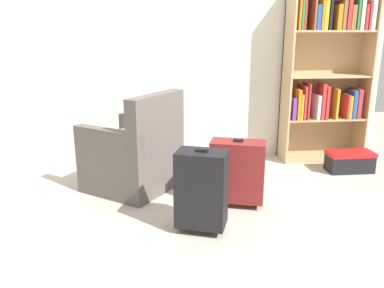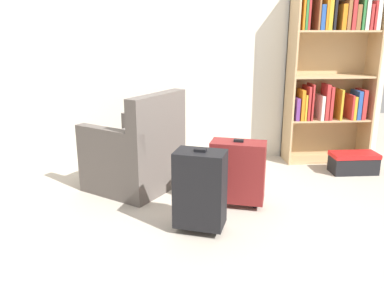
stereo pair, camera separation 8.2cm
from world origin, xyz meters
The scene contains 8 objects.
ground_plane centered at (0.00, 0.00, 0.00)m, with size 7.88×7.88×0.00m, color #B2A899.
back_wall centered at (0.00, 1.72, 1.30)m, with size 4.50×0.10×2.60m, color beige.
bookshelf centered at (1.55, 1.50, 1.03)m, with size 0.90×0.33×1.86m.
armchair centered at (-0.50, 0.82, 0.32)m, with size 0.98×0.98×0.90m.
mug centered at (-0.03, 0.63, 0.05)m, with size 0.12×0.08×0.10m.
storage_box centered at (1.69, 1.05, 0.11)m, with size 0.47×0.23×0.21m.
suitcase_dark_red centered at (0.35, 0.35, 0.30)m, with size 0.49×0.34×0.57m.
suitcase_black centered at (0.00, -0.07, 0.33)m, with size 0.41×0.33×0.63m.
Camera 1 is at (-0.34, -2.73, 1.43)m, focal length 37.74 mm.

